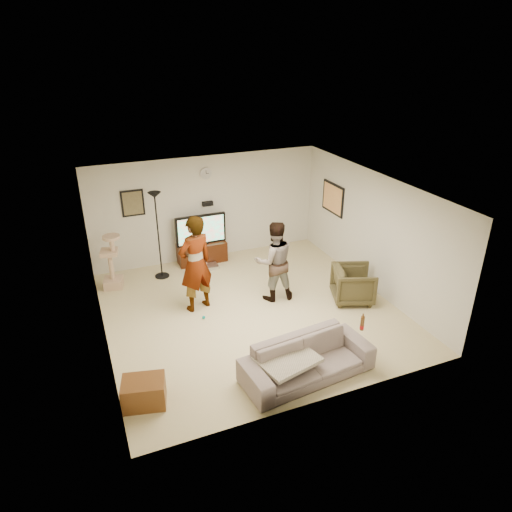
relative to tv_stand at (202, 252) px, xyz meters
name	(u,v)px	position (x,y,z in m)	size (l,w,h in m)	color
floor	(250,311)	(0.25, -2.50, -0.25)	(5.50, 5.50, 0.02)	#CBB885
ceiling	(250,188)	(0.25, -2.50, 2.27)	(5.50, 5.50, 0.02)	white
wall_back	(207,208)	(0.25, 0.25, 1.01)	(5.50, 0.04, 2.50)	beige
wall_front	(324,331)	(0.25, -5.25, 1.01)	(5.50, 0.04, 2.50)	beige
wall_left	(97,280)	(-2.50, -2.50, 1.01)	(0.04, 5.50, 2.50)	beige
wall_right	(373,232)	(3.00, -2.50, 1.01)	(0.04, 5.50, 2.50)	beige
wall_clock	(206,173)	(0.25, 0.22, 1.86)	(0.26, 0.26, 0.04)	silver
wall_speaker	(208,204)	(0.25, 0.19, 1.14)	(0.25, 0.10, 0.10)	black
picture_back	(133,203)	(-1.45, 0.23, 1.36)	(0.42, 0.03, 0.52)	brown
picture_right	(333,198)	(2.98, -0.90, 1.26)	(0.03, 0.78, 0.62)	#F09F5D
tv_stand	(202,252)	(0.00, 0.00, 0.00)	(1.15, 0.45, 0.48)	black
console_box	(209,266)	(0.05, -0.40, -0.20)	(0.40, 0.30, 0.07)	silver
tv	(201,229)	(0.00, 0.00, 0.60)	(1.20, 0.08, 0.71)	black
tv_screen	(201,230)	(0.00, -0.04, 0.60)	(1.10, 0.01, 0.62)	#14EBA6
floor_lamp	(158,236)	(-1.07, -0.40, 0.75)	(0.32, 0.32, 1.98)	black
cat_tree	(110,262)	(-2.14, -0.48, 0.37)	(0.39, 0.39, 1.21)	tan
person_left	(195,264)	(-0.68, -2.01, 0.74)	(0.71, 0.47, 1.95)	#B7B7B7
person_right	(274,261)	(0.88, -2.23, 0.60)	(0.82, 0.64, 1.68)	#334384
sofa	(307,360)	(0.35, -4.67, 0.07)	(2.12, 0.83, 0.62)	slate
throw_blanket	(287,359)	(0.00, -4.67, 0.18)	(0.90, 0.70, 0.06)	#B2A891
beer_bottle	(362,323)	(1.33, -4.67, 0.50)	(0.06, 0.06, 0.25)	brown
armchair	(353,284)	(2.34, -2.93, 0.13)	(0.78, 0.80, 0.73)	#3E381F
side_table	(144,392)	(-2.15, -4.31, -0.03)	(0.62, 0.46, 0.41)	#573115
toy_ball	(204,317)	(-0.70, -2.45, -0.21)	(0.06, 0.06, 0.06)	#068584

